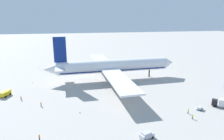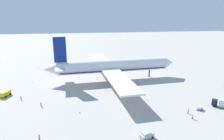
{
  "view_description": "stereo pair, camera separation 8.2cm",
  "coord_description": "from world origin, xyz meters",
  "px_view_note": "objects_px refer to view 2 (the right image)",
  "views": [
    {
      "loc": [
        -21.14,
        -100.59,
        32.77
      ],
      "look_at": [
        -0.4,
        2.88,
        4.35
      ],
      "focal_mm": 32.46,
      "sensor_mm": 36.0,
      "label": 1
    },
    {
      "loc": [
        -21.06,
        -100.61,
        32.77
      ],
      "look_at": [
        -0.4,
        2.88,
        4.35
      ],
      "focal_mm": 32.46,
      "sensor_mm": 36.0,
      "label": 2
    }
  ],
  "objects_px": {
    "ground_worker_1": "(21,98)",
    "ground_worker_5": "(192,117)",
    "service_truck_1": "(5,93)",
    "baggage_cart_1": "(57,63)",
    "airliner": "(112,66)",
    "traffic_cone_2": "(80,112)",
    "service_truck_5": "(222,103)",
    "ground_worker_0": "(39,137)",
    "traffic_cone_1": "(32,83)",
    "traffic_cone_3": "(173,67)",
    "ground_worker_4": "(41,104)",
    "baggage_cart_0": "(200,108)",
    "ground_worker_2": "(188,111)",
    "traffic_cone_4": "(182,73)",
    "traffic_cone_0": "(39,67)",
    "service_van": "(147,135)"
  },
  "relations": [
    {
      "from": "traffic_cone_0",
      "to": "traffic_cone_3",
      "type": "distance_m",
      "value": 87.68
    },
    {
      "from": "ground_worker_5",
      "to": "airliner",
      "type": "bearing_deg",
      "value": 110.61
    },
    {
      "from": "ground_worker_0",
      "to": "traffic_cone_1",
      "type": "distance_m",
      "value": 51.92
    },
    {
      "from": "service_truck_1",
      "to": "baggage_cart_1",
      "type": "distance_m",
      "value": 60.03
    },
    {
      "from": "service_truck_5",
      "to": "baggage_cart_1",
      "type": "distance_m",
      "value": 106.22
    },
    {
      "from": "airliner",
      "to": "service_truck_1",
      "type": "distance_m",
      "value": 50.54
    },
    {
      "from": "traffic_cone_2",
      "to": "service_truck_5",
      "type": "bearing_deg",
      "value": -6.32
    },
    {
      "from": "baggage_cart_1",
      "to": "traffic_cone_2",
      "type": "bearing_deg",
      "value": -80.99
    },
    {
      "from": "service_truck_5",
      "to": "ground_worker_4",
      "type": "xyz_separation_m",
      "value": [
        -65.57,
        13.83,
        -0.77
      ]
    },
    {
      "from": "airliner",
      "to": "baggage_cart_1",
      "type": "bearing_deg",
      "value": 125.3
    },
    {
      "from": "baggage_cart_0",
      "to": "baggage_cart_1",
      "type": "bearing_deg",
      "value": 122.89
    },
    {
      "from": "traffic_cone_2",
      "to": "service_truck_1",
      "type": "bearing_deg",
      "value": 144.32
    },
    {
      "from": "airliner",
      "to": "baggage_cart_0",
      "type": "height_order",
      "value": "airliner"
    },
    {
      "from": "service_truck_5",
      "to": "baggage_cart_1",
      "type": "relative_size",
      "value": 1.99
    },
    {
      "from": "baggage_cart_1",
      "to": "traffic_cone_0",
      "type": "bearing_deg",
      "value": -138.43
    },
    {
      "from": "traffic_cone_4",
      "to": "baggage_cart_0",
      "type": "bearing_deg",
      "value": -112.86
    },
    {
      "from": "ground_worker_5",
      "to": "traffic_cone_1",
      "type": "bearing_deg",
      "value": 139.93
    },
    {
      "from": "service_truck_5",
      "to": "baggage_cart_0",
      "type": "height_order",
      "value": "service_truck_5"
    },
    {
      "from": "traffic_cone_3",
      "to": "ground_worker_4",
      "type": "bearing_deg",
      "value": -149.83
    },
    {
      "from": "ground_worker_1",
      "to": "traffic_cone_0",
      "type": "relative_size",
      "value": 2.97
    },
    {
      "from": "ground_worker_5",
      "to": "traffic_cone_3",
      "type": "distance_m",
      "value": 69.61
    },
    {
      "from": "baggage_cart_0",
      "to": "ground_worker_2",
      "type": "distance_m",
      "value": 6.06
    },
    {
      "from": "baggage_cart_1",
      "to": "traffic_cone_4",
      "type": "relative_size",
      "value": 5.8
    },
    {
      "from": "ground_worker_2",
      "to": "traffic_cone_4",
      "type": "distance_m",
      "value": 53.31
    },
    {
      "from": "traffic_cone_3",
      "to": "traffic_cone_1",
      "type": "bearing_deg",
      "value": -169.54
    },
    {
      "from": "airliner",
      "to": "ground_worker_0",
      "type": "xyz_separation_m",
      "value": [
        -29.82,
        -49.24,
        -6.31
      ]
    },
    {
      "from": "service_van",
      "to": "ground_worker_0",
      "type": "relative_size",
      "value": 2.66
    },
    {
      "from": "airliner",
      "to": "ground_worker_1",
      "type": "distance_m",
      "value": 45.74
    },
    {
      "from": "service_van",
      "to": "ground_worker_5",
      "type": "relative_size",
      "value": 2.66
    },
    {
      "from": "service_truck_5",
      "to": "ground_worker_2",
      "type": "relative_size",
      "value": 3.61
    },
    {
      "from": "baggage_cart_0",
      "to": "service_van",
      "type": "bearing_deg",
      "value": -152.69
    },
    {
      "from": "ground_worker_1",
      "to": "ground_worker_5",
      "type": "height_order",
      "value": "ground_worker_5"
    },
    {
      "from": "service_van",
      "to": "traffic_cone_1",
      "type": "height_order",
      "value": "service_van"
    },
    {
      "from": "baggage_cart_1",
      "to": "ground_worker_1",
      "type": "distance_m",
      "value": 63.75
    },
    {
      "from": "ground_worker_0",
      "to": "ground_worker_4",
      "type": "height_order",
      "value": "ground_worker_4"
    },
    {
      "from": "traffic_cone_0",
      "to": "traffic_cone_2",
      "type": "relative_size",
      "value": 1.0
    },
    {
      "from": "service_truck_5",
      "to": "ground_worker_1",
      "type": "distance_m",
      "value": 77.38
    },
    {
      "from": "service_truck_1",
      "to": "ground_worker_1",
      "type": "height_order",
      "value": "service_truck_1"
    },
    {
      "from": "ground_worker_0",
      "to": "traffic_cone_0",
      "type": "xyz_separation_m",
      "value": [
        -11.82,
        83.12,
        -0.57
      ]
    },
    {
      "from": "baggage_cart_1",
      "to": "ground_worker_0",
      "type": "height_order",
      "value": "ground_worker_0"
    },
    {
      "from": "traffic_cone_2",
      "to": "traffic_cone_3",
      "type": "xyz_separation_m",
      "value": [
        62.73,
        52.7,
        0.0
      ]
    },
    {
      "from": "ground_worker_4",
      "to": "traffic_cone_3",
      "type": "bearing_deg",
      "value": 30.17
    },
    {
      "from": "baggage_cart_0",
      "to": "traffic_cone_0",
      "type": "distance_m",
      "value": 99.96
    },
    {
      "from": "airliner",
      "to": "traffic_cone_2",
      "type": "xyz_separation_m",
      "value": [
        -18.28,
        -35.44,
        -6.88
      ]
    },
    {
      "from": "ground_worker_5",
      "to": "traffic_cone_3",
      "type": "xyz_separation_m",
      "value": [
        26.78,
        64.24,
        -0.57
      ]
    },
    {
      "from": "airliner",
      "to": "ground_worker_2",
      "type": "distance_m",
      "value": 47.47
    },
    {
      "from": "service_truck_1",
      "to": "ground_worker_4",
      "type": "relative_size",
      "value": 3.11
    },
    {
      "from": "service_truck_5",
      "to": "service_truck_1",
      "type": "bearing_deg",
      "value": 161.54
    },
    {
      "from": "service_truck_5",
      "to": "traffic_cone_1",
      "type": "height_order",
      "value": "service_truck_5"
    },
    {
      "from": "service_truck_5",
      "to": "service_van",
      "type": "distance_m",
      "value": 36.69
    }
  ]
}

